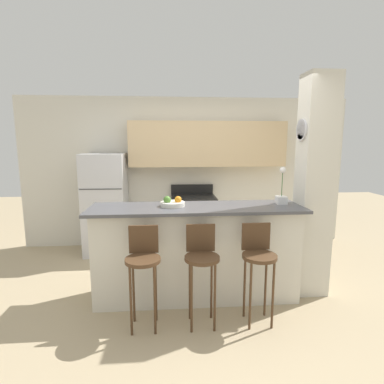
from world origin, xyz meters
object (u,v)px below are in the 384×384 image
(refrigerator, at_px, (106,204))
(trash_bin, at_px, (140,244))
(bar_stool_right, at_px, (258,258))
(bar_stool_mid, at_px, (202,260))
(fruit_bowl, at_px, (173,203))
(bar_stool_left, at_px, (143,262))
(orchid_vase, at_px, (282,193))
(stove_range, at_px, (193,223))

(refrigerator, relative_size, trash_bin, 4.27)
(bar_stool_right, bearing_deg, trash_bin, 125.67)
(bar_stool_right, xyz_separation_m, trash_bin, (-1.35, 1.88, -0.47))
(bar_stool_mid, bearing_deg, bar_stool_right, 0.00)
(bar_stool_right, height_order, trash_bin, bar_stool_right)
(refrigerator, xyz_separation_m, bar_stool_right, (1.90, -2.09, -0.15))
(bar_stool_right, bearing_deg, fruit_bowl, 146.24)
(refrigerator, bearing_deg, bar_stool_right, -47.86)
(bar_stool_left, height_order, fruit_bowl, fruit_bowl)
(orchid_vase, distance_m, fruit_bowl, 1.27)
(bar_stool_left, height_order, orchid_vase, orchid_vase)
(bar_stool_right, bearing_deg, refrigerator, 132.14)
(bar_stool_left, bearing_deg, refrigerator, 110.12)
(bar_stool_left, relative_size, fruit_bowl, 3.62)
(refrigerator, distance_m, bar_stool_mid, 2.49)
(bar_stool_right, bearing_deg, bar_stool_mid, 180.00)
(stove_range, height_order, bar_stool_right, stove_range)
(refrigerator, xyz_separation_m, bar_stool_left, (0.77, -2.09, -0.15))
(bar_stool_left, bearing_deg, bar_stool_mid, 0.00)
(orchid_vase, height_order, fruit_bowl, orchid_vase)
(bar_stool_left, xyz_separation_m, orchid_vase, (1.56, 0.59, 0.55))
(trash_bin, bearing_deg, stove_range, 15.62)
(trash_bin, bearing_deg, orchid_vase, -35.94)
(refrigerator, distance_m, trash_bin, 0.86)
(stove_range, xyz_separation_m, bar_stool_right, (0.47, -2.12, 0.20))
(refrigerator, relative_size, stove_range, 1.51)
(bar_stool_mid, relative_size, trash_bin, 2.61)
(bar_stool_mid, xyz_separation_m, bar_stool_right, (0.56, 0.00, 0.00))
(bar_stool_right, bearing_deg, bar_stool_left, 180.00)
(bar_stool_right, bearing_deg, orchid_vase, 53.41)
(stove_range, xyz_separation_m, orchid_vase, (0.90, -1.54, 0.75))
(stove_range, distance_m, orchid_vase, 1.93)
(stove_range, relative_size, bar_stool_mid, 1.08)
(refrigerator, xyz_separation_m, stove_range, (1.43, 0.03, -0.35))
(bar_stool_right, distance_m, orchid_vase, 0.91)
(fruit_bowl, bearing_deg, stove_range, 76.86)
(stove_range, bearing_deg, bar_stool_left, -107.25)
(orchid_vase, bearing_deg, trash_bin, 144.06)
(refrigerator, relative_size, bar_stool_mid, 1.63)
(bar_stool_mid, height_order, fruit_bowl, fruit_bowl)
(refrigerator, height_order, fruit_bowl, refrigerator)
(stove_range, distance_m, fruit_bowl, 1.74)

